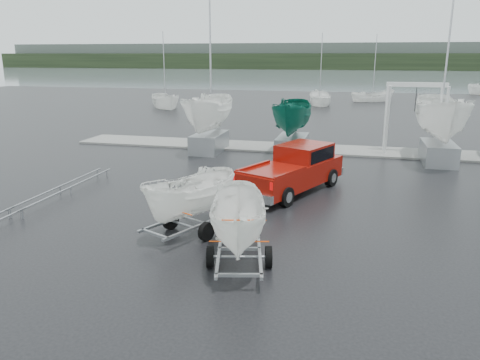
% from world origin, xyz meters
% --- Properties ---
extents(ground_plane, '(120.00, 120.00, 0.00)m').
position_xyz_m(ground_plane, '(0.00, 0.00, 0.00)').
color(ground_plane, black).
rests_on(ground_plane, ground).
extents(lake, '(300.00, 300.00, 0.00)m').
position_xyz_m(lake, '(0.00, 100.00, -0.01)').
color(lake, slate).
rests_on(lake, ground).
extents(dock, '(30.00, 3.00, 0.12)m').
position_xyz_m(dock, '(0.00, 13.00, 0.05)').
color(dock, gray).
rests_on(dock, ground).
extents(treeline, '(300.00, 8.00, 6.00)m').
position_xyz_m(treeline, '(0.00, 170.00, 3.00)').
color(treeline, black).
rests_on(treeline, ground).
extents(far_hill, '(300.00, 6.00, 10.00)m').
position_xyz_m(far_hill, '(0.00, 178.00, 5.00)').
color(far_hill, '#4C5651').
rests_on(far_hill, ground).
extents(pickup_truck, '(4.12, 6.01, 1.90)m').
position_xyz_m(pickup_truck, '(0.17, 3.98, 0.99)').
color(pickup_truck, maroon).
rests_on(pickup_truck, ground).
extents(trailer_hitched, '(2.56, 3.77, 4.44)m').
position_xyz_m(trailer_hitched, '(-2.45, -1.80, 2.42)').
color(trailer_hitched, '#95989D').
rests_on(trailer_hitched, ground).
extents(trailer_parked, '(1.98, 3.77, 4.56)m').
position_xyz_m(trailer_parked, '(-0.40, -3.71, 2.48)').
color(trailer_parked, '#95989D').
rests_on(trailer_parked, ground).
extents(boat_hoist, '(3.30, 2.18, 4.12)m').
position_xyz_m(boat_hoist, '(5.79, 13.00, 2.67)').
color(boat_hoist, silver).
rests_on(boat_hoist, ground).
extents(keelboat_0, '(2.30, 3.20, 10.47)m').
position_xyz_m(keelboat_0, '(-5.88, 11.00, 3.64)').
color(keelboat_0, '#95989D').
rests_on(keelboat_0, ground).
extents(keelboat_1, '(2.08, 3.20, 6.63)m').
position_xyz_m(keelboat_1, '(-0.94, 11.20, 3.25)').
color(keelboat_1, '#95989D').
rests_on(keelboat_1, ground).
extents(keelboat_2, '(2.52, 3.20, 10.69)m').
position_xyz_m(keelboat_2, '(6.95, 11.00, 4.01)').
color(keelboat_2, '#95989D').
rests_on(keelboat_2, ground).
extents(mast_rack_0, '(0.56, 6.50, 0.06)m').
position_xyz_m(mast_rack_0, '(-9.00, 1.00, 0.35)').
color(mast_rack_0, '#95989D').
rests_on(mast_rack_0, ground).
extents(moored_boat_0, '(3.46, 3.47, 11.26)m').
position_xyz_m(moored_boat_0, '(-17.67, 32.68, 0.01)').
color(moored_boat_0, white).
rests_on(moored_boat_0, ground).
extents(moored_boat_1, '(2.70, 2.75, 11.09)m').
position_xyz_m(moored_boat_1, '(-1.56, 39.66, 0.01)').
color(moored_boat_1, white).
rests_on(moored_boat_1, ground).
extents(moored_boat_2, '(2.90, 2.87, 10.85)m').
position_xyz_m(moored_boat_2, '(4.49, 45.31, 0.01)').
color(moored_boat_2, white).
rests_on(moored_boat_2, ground).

